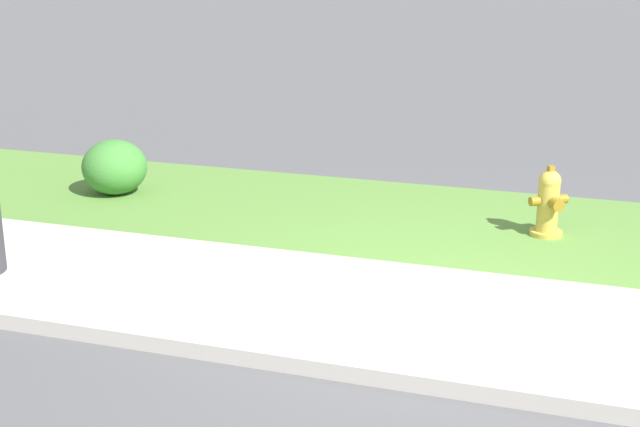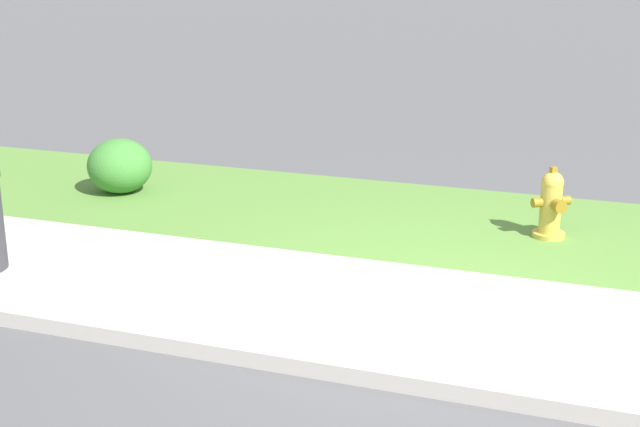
{
  "view_description": "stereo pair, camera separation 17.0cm",
  "coord_description": "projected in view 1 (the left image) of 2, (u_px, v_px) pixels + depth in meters",
  "views": [
    {
      "loc": [
        0.91,
        -6.12,
        2.75
      ],
      "look_at": [
        -1.4,
        1.0,
        0.4
      ],
      "focal_mm": 50.0,
      "sensor_mm": 36.0,
      "label": 1
    },
    {
      "loc": [
        1.07,
        -6.07,
        2.75
      ],
      "look_at": [
        -1.4,
        1.0,
        0.4
      ],
      "focal_mm": 50.0,
      "sensor_mm": 36.0,
      "label": 2
    }
  ],
  "objects": [
    {
      "name": "grass_verge",
      "position": [
        497.0,
        227.0,
        8.76
      ],
      "size": [
        18.0,
        2.6,
        0.01
      ],
      "primitive_type": "cube",
      "color": "#568438",
      "rests_on": "ground"
    },
    {
      "name": "shrub_bush_mid_verge",
      "position": [
        115.0,
        167.0,
        9.81
      ],
      "size": [
        0.71,
        0.71,
        0.61
      ],
      "color": "#3D7F33",
      "rests_on": "ground"
    },
    {
      "name": "street_curb",
      "position": [
        427.0,
        381.0,
        5.62
      ],
      "size": [
        18.0,
        0.16,
        0.12
      ],
      "primitive_type": "cube",
      "color": "#BCB7AD",
      "rests_on": "ground"
    },
    {
      "name": "fire_hydrant_by_grass_verge",
      "position": [
        549.0,
        203.0,
        8.42
      ],
      "size": [
        0.37,
        0.35,
        0.69
      ],
      "rotation": [
        0.0,
        0.0,
        3.73
      ],
      "color": "gold",
      "rests_on": "ground"
    },
    {
      "name": "sidewalk_pavement",
      "position": [
        457.0,
        319.0,
        6.65
      ],
      "size": [
        18.0,
        2.07,
        0.01
      ],
      "primitive_type": "cube",
      "color": "#BCB7AD",
      "rests_on": "ground"
    },
    {
      "name": "ground_plane",
      "position": [
        457.0,
        320.0,
        6.65
      ],
      "size": [
        120.0,
        120.0,
        0.0
      ],
      "primitive_type": "plane",
      "color": "#515154"
    }
  ]
}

